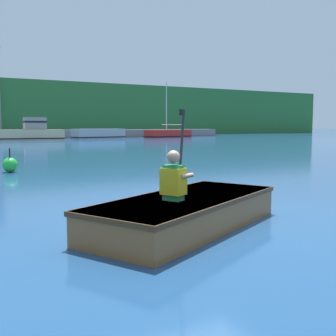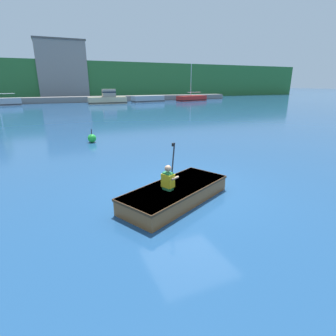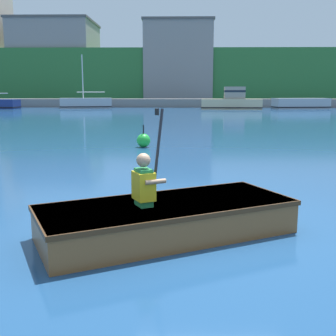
# 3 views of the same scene
# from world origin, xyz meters

# --- Properties ---
(ground_plane) EXTENTS (300.00, 300.00, 0.00)m
(ground_plane) POSITION_xyz_m (0.00, 0.00, 0.00)
(ground_plane) COLOR navy
(moored_boat_dock_west_end) EXTENTS (6.11, 3.26, 6.26)m
(moored_boat_dock_west_end) POSITION_xyz_m (20.16, 36.89, 0.43)
(moored_boat_dock_west_end) COLOR red
(moored_boat_dock_west_end) RESTS_ON ground
(moored_boat_dock_west_inner) EXTENTS (5.91, 2.25, 2.16)m
(moored_boat_dock_west_inner) POSITION_xyz_m (4.81, 35.85, 0.76)
(moored_boat_dock_west_inner) COLOR #CCB789
(moored_boat_dock_west_inner) RESTS_ON ground
(moored_boat_dock_east_inner) EXTENTS (5.66, 2.71, 1.04)m
(moored_boat_dock_east_inner) POSITION_xyz_m (11.78, 36.94, 0.49)
(moored_boat_dock_east_inner) COLOR #9EA3A8
(moored_boat_dock_east_inner) RESTS_ON ground
(rowboat_foreground) EXTENTS (3.41, 2.55, 0.43)m
(rowboat_foreground) POSITION_xyz_m (-0.63, -0.46, 0.24)
(rowboat_foreground) COLOR brown
(rowboat_foreground) RESTS_ON ground
(person_paddler) EXTENTS (0.43, 0.43, 1.17)m
(person_paddler) POSITION_xyz_m (-0.95, -0.62, 0.72)
(person_paddler) COLOR #267F3F
(person_paddler) RESTS_ON rowboat_foreground
(channel_buoy) EXTENTS (0.44, 0.44, 0.72)m
(channel_buoy) POSITION_xyz_m (-1.62, 7.89, 0.22)
(channel_buoy) COLOR green
(channel_buoy) RESTS_ON ground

